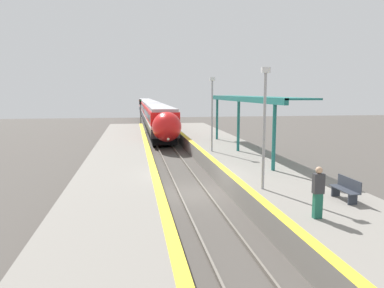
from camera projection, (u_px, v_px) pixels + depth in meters
ground_plane at (192, 193)px, 19.52m from camera, size 120.00×120.00×0.00m
rail_left at (179, 192)px, 19.40m from camera, size 0.08×90.00×0.15m
rail_right at (206, 191)px, 19.63m from camera, size 0.08×90.00×0.15m
train at (150, 111)px, 63.27m from camera, size 2.76×64.26×3.69m
platform_right at (269, 181)px, 20.11m from camera, size 4.93×64.00×1.05m
platform_left at (117, 186)px, 18.85m from camera, size 4.25×64.00×1.05m
platform_bench at (346, 188)px, 14.55m from camera, size 0.44×1.58×0.89m
person_waiting at (318, 192)px, 12.42m from camera, size 0.36×0.23×1.76m
railway_signal at (141, 112)px, 50.26m from camera, size 0.28×0.28×4.30m
lamppost_near at (264, 120)px, 15.93m from camera, size 0.36×0.20×5.23m
lamppost_mid at (212, 109)px, 26.35m from camera, size 0.36×0.20×5.23m
station_canopy at (247, 100)px, 26.52m from camera, size 2.02×16.70×3.91m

